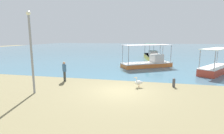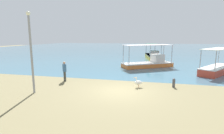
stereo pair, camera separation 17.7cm
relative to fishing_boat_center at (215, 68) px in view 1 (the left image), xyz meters
name	(u,v)px [view 1 (the left image)]	position (x,y,z in m)	size (l,w,h in m)	color
ground	(120,91)	(-8.61, -8.08, -0.55)	(120.00, 120.00, 0.00)	olive
harbor_water	(144,48)	(-8.61, 39.92, -0.55)	(110.00, 90.00, 0.00)	#447186
fishing_boat_center	(215,68)	(0.00, 0.00, 0.00)	(4.53, 5.50, 2.60)	#CC3F2B
fishing_boat_far_left	(152,56)	(-6.38, 10.77, 0.07)	(2.88, 6.45, 2.51)	yellow
fishing_boat_near_left	(148,62)	(-6.83, 2.70, 0.05)	(6.52, 5.14, 2.79)	orange
pelican	(139,82)	(-7.42, -6.80, -0.17)	(0.79, 0.44, 0.80)	#E0997A
lamp_post	(31,48)	(-14.19, -9.73, 2.48)	(0.28, 0.28, 5.35)	gray
mooring_bollard	(174,82)	(-4.82, -6.19, -0.18)	(0.22, 0.22, 0.68)	#47474C
fisherman_standing	(64,71)	(-13.72, -6.32, 0.36)	(0.44, 0.44, 1.69)	#3D3F3B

